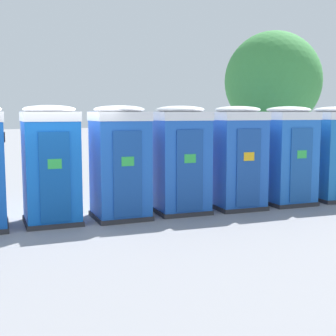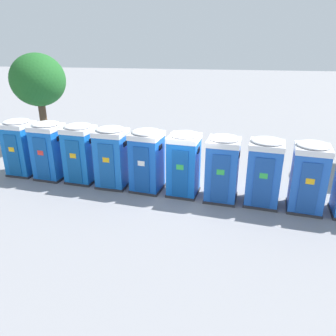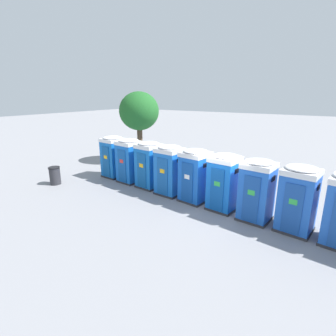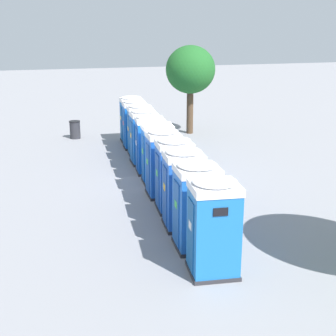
% 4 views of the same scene
% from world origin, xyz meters
% --- Properties ---
extents(ground_plane, '(120.00, 120.00, 0.00)m').
position_xyz_m(ground_plane, '(0.00, 0.00, 0.00)').
color(ground_plane, gray).
extents(portapotty_5, '(1.30, 1.32, 2.54)m').
position_xyz_m(portapotty_5, '(-0.02, -0.19, 1.28)').
color(portapotty_5, '#2D2D33').
rests_on(portapotty_5, ground).
extents(portapotty_6, '(1.32, 1.31, 2.54)m').
position_xyz_m(portapotty_6, '(1.47, -0.43, 1.28)').
color(portapotty_6, '#2D2D33').
rests_on(portapotty_6, ground).
extents(portapotty_7, '(1.38, 1.35, 2.54)m').
position_xyz_m(portapotty_7, '(2.97, -0.52, 1.28)').
color(portapotty_7, '#2D2D33').
rests_on(portapotty_7, ground).
extents(portapotty_8, '(1.36, 1.35, 2.54)m').
position_xyz_m(portapotty_8, '(4.46, -0.74, 1.28)').
color(portapotty_8, '#2D2D33').
rests_on(portapotty_8, ground).
extents(portapotty_9, '(1.34, 1.33, 2.54)m').
position_xyz_m(portapotty_9, '(5.96, -0.90, 1.28)').
color(portapotty_9, '#2D2D33').
rests_on(portapotty_9, ground).
extents(portapotty_10, '(1.33, 1.36, 2.54)m').
position_xyz_m(portapotty_10, '(7.45, -1.05, 1.28)').
color(portapotty_10, '#2D2D33').
rests_on(portapotty_10, ground).
extents(street_tree_1, '(3.62, 3.62, 5.41)m').
position_xyz_m(street_tree_1, '(9.42, 3.82, 3.55)').
color(street_tree_1, brown).
rests_on(street_tree_1, ground).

